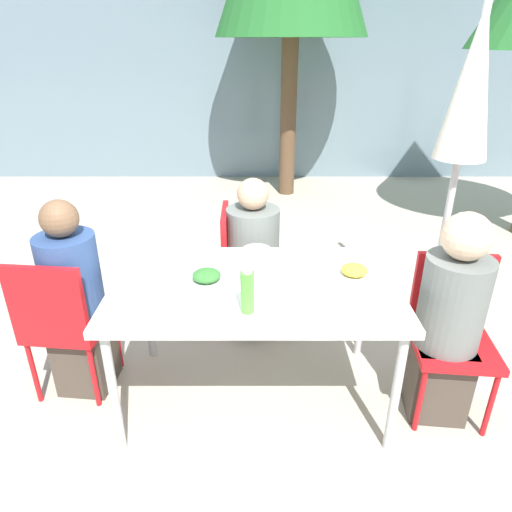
{
  "coord_description": "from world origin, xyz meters",
  "views": [
    {
      "loc": [
        0.01,
        -2.02,
        1.84
      ],
      "look_at": [
        0.0,
        0.0,
        0.88
      ],
      "focal_mm": 32.0,
      "sensor_mm": 36.0,
      "label": 1
    }
  ],
  "objects_px": {
    "salad_bowl": "(258,254)",
    "chair_far": "(242,260)",
    "closed_umbrella": "(469,109)",
    "chair_right": "(453,325)",
    "person_left": "(78,304)",
    "person_right": "(449,325)",
    "drinking_cup": "(211,300)",
    "person_far": "(254,263)",
    "bottle": "(249,291)",
    "chair_left": "(63,318)"
  },
  "relations": [
    {
      "from": "person_right",
      "to": "person_far",
      "type": "bearing_deg",
      "value": -32.59
    },
    {
      "from": "salad_bowl",
      "to": "chair_right",
      "type": "bearing_deg",
      "value": -16.43
    },
    {
      "from": "person_left",
      "to": "chair_far",
      "type": "height_order",
      "value": "person_left"
    },
    {
      "from": "person_right",
      "to": "bottle",
      "type": "xyz_separation_m",
      "value": [
        -1.0,
        -0.16,
        0.28
      ]
    },
    {
      "from": "chair_left",
      "to": "chair_far",
      "type": "relative_size",
      "value": 1.0
    },
    {
      "from": "person_far",
      "to": "drinking_cup",
      "type": "bearing_deg",
      "value": -12.57
    },
    {
      "from": "bottle",
      "to": "salad_bowl",
      "type": "xyz_separation_m",
      "value": [
        0.04,
        0.54,
        -0.07
      ]
    },
    {
      "from": "closed_umbrella",
      "to": "salad_bowl",
      "type": "xyz_separation_m",
      "value": [
        -1.19,
        -0.38,
        -0.73
      ]
    },
    {
      "from": "person_left",
      "to": "person_far",
      "type": "bearing_deg",
      "value": 37.19
    },
    {
      "from": "chair_left",
      "to": "person_far",
      "type": "height_order",
      "value": "person_far"
    },
    {
      "from": "chair_far",
      "to": "salad_bowl",
      "type": "xyz_separation_m",
      "value": [
        0.1,
        -0.46,
        0.26
      ]
    },
    {
      "from": "bottle",
      "to": "salad_bowl",
      "type": "relative_size",
      "value": 1.37
    },
    {
      "from": "chair_left",
      "to": "drinking_cup",
      "type": "relative_size",
      "value": 8.34
    },
    {
      "from": "person_far",
      "to": "chair_left",
      "type": "bearing_deg",
      "value": -58.12
    },
    {
      "from": "bottle",
      "to": "drinking_cup",
      "type": "bearing_deg",
      "value": 174.56
    },
    {
      "from": "person_right",
      "to": "salad_bowl",
      "type": "distance_m",
      "value": 1.05
    },
    {
      "from": "chair_right",
      "to": "drinking_cup",
      "type": "xyz_separation_m",
      "value": [
        -1.23,
        -0.22,
        0.28
      ]
    },
    {
      "from": "person_left",
      "to": "person_right",
      "type": "height_order",
      "value": "person_right"
    },
    {
      "from": "person_far",
      "to": "chair_right",
      "type": "bearing_deg",
      "value": 54.65
    },
    {
      "from": "person_right",
      "to": "salad_bowl",
      "type": "relative_size",
      "value": 7.21
    },
    {
      "from": "person_far",
      "to": "bottle",
      "type": "relative_size",
      "value": 4.96
    },
    {
      "from": "chair_far",
      "to": "closed_umbrella",
      "type": "xyz_separation_m",
      "value": [
        1.29,
        -0.08,
        0.99
      ]
    },
    {
      "from": "chair_right",
      "to": "chair_left",
      "type": "bearing_deg",
      "value": 4.56
    },
    {
      "from": "chair_far",
      "to": "drinking_cup",
      "type": "relative_size",
      "value": 8.34
    },
    {
      "from": "closed_umbrella",
      "to": "drinking_cup",
      "type": "bearing_deg",
      "value": -147.26
    },
    {
      "from": "person_right",
      "to": "chair_far",
      "type": "bearing_deg",
      "value": -32.05
    },
    {
      "from": "chair_right",
      "to": "chair_far",
      "type": "bearing_deg",
      "value": -28.04
    },
    {
      "from": "chair_left",
      "to": "person_right",
      "type": "bearing_deg",
      "value": 2.22
    },
    {
      "from": "chair_far",
      "to": "salad_bowl",
      "type": "distance_m",
      "value": 0.54
    },
    {
      "from": "person_right",
      "to": "drinking_cup",
      "type": "bearing_deg",
      "value": 13.21
    },
    {
      "from": "chair_left",
      "to": "person_far",
      "type": "distance_m",
      "value": 1.21
    },
    {
      "from": "chair_right",
      "to": "person_far",
      "type": "bearing_deg",
      "value": -28.28
    },
    {
      "from": "closed_umbrella",
      "to": "drinking_cup",
      "type": "xyz_separation_m",
      "value": [
        -1.4,
        -0.9,
        -0.71
      ]
    },
    {
      "from": "salad_bowl",
      "to": "person_left",
      "type": "bearing_deg",
      "value": -169.96
    },
    {
      "from": "bottle",
      "to": "drinking_cup",
      "type": "distance_m",
      "value": 0.18
    },
    {
      "from": "chair_left",
      "to": "person_left",
      "type": "relative_size",
      "value": 0.75
    },
    {
      "from": "bottle",
      "to": "person_far",
      "type": "bearing_deg",
      "value": 88.86
    },
    {
      "from": "salad_bowl",
      "to": "chair_far",
      "type": "bearing_deg",
      "value": 102.9
    },
    {
      "from": "chair_left",
      "to": "person_left",
      "type": "distance_m",
      "value": 0.1
    },
    {
      "from": "drinking_cup",
      "to": "closed_umbrella",
      "type": "bearing_deg",
      "value": 32.74
    },
    {
      "from": "closed_umbrella",
      "to": "person_left",
      "type": "bearing_deg",
      "value": -165.75
    },
    {
      "from": "chair_left",
      "to": "bottle",
      "type": "xyz_separation_m",
      "value": [
        1.0,
        -0.29,
        0.34
      ]
    },
    {
      "from": "person_right",
      "to": "person_far",
      "type": "height_order",
      "value": "person_right"
    },
    {
      "from": "person_far",
      "to": "drinking_cup",
      "type": "height_order",
      "value": "person_far"
    },
    {
      "from": "chair_right",
      "to": "drinking_cup",
      "type": "bearing_deg",
      "value": 16.28
    },
    {
      "from": "person_right",
      "to": "bottle",
      "type": "distance_m",
      "value": 1.05
    },
    {
      "from": "closed_umbrella",
      "to": "chair_right",
      "type": "bearing_deg",
      "value": -104.04
    },
    {
      "from": "person_right",
      "to": "drinking_cup",
      "type": "height_order",
      "value": "person_right"
    },
    {
      "from": "chair_right",
      "to": "salad_bowl",
      "type": "height_order",
      "value": "chair_right"
    },
    {
      "from": "chair_right",
      "to": "closed_umbrella",
      "type": "xyz_separation_m",
      "value": [
        0.17,
        0.68,
        0.99
      ]
    }
  ]
}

